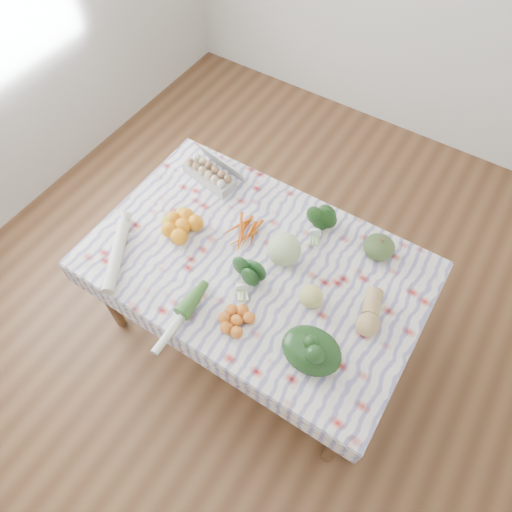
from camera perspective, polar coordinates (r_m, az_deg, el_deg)
ground at (r=2.94m, az=-0.00°, el=-8.81°), size 4.50×4.50×0.00m
dining_table at (r=2.34m, az=-0.00°, el=-1.90°), size 1.60×1.00×0.75m
tablecloth at (r=2.27m, az=-0.00°, el=-0.89°), size 1.66×1.06×0.01m
egg_carton at (r=2.59m, az=-5.86°, el=10.10°), size 0.33×0.18×0.08m
carrot_bunch at (r=2.35m, az=-1.30°, el=3.03°), size 0.21×0.19×0.04m
kale_bunch at (r=2.35m, az=7.65°, el=4.34°), size 0.21×0.20×0.15m
kabocha_squash at (r=2.34m, az=15.15°, el=1.09°), size 0.18×0.18×0.10m
cabbage at (r=2.22m, az=3.54°, el=0.82°), size 0.22×0.22×0.17m
butternut_squash at (r=2.14m, az=14.17°, el=-6.79°), size 0.16×0.25×0.11m
orange_cluster at (r=2.37m, az=-9.16°, el=3.73°), size 0.30×0.30×0.09m
broccoli at (r=2.16m, az=-1.81°, el=-2.58°), size 0.21×0.21×0.11m
mandarin_cluster at (r=2.09m, az=-2.43°, el=-8.00°), size 0.21×0.21×0.06m
grapefruit at (r=2.12m, az=6.91°, el=-5.02°), size 0.14×0.14×0.11m
spinach_bag at (r=2.01m, az=6.97°, el=-11.62°), size 0.33×0.31×0.12m
daikon at (r=2.36m, az=-17.06°, el=-0.02°), size 0.27×0.39×0.06m
leek at (r=2.12m, az=-9.43°, el=-7.70°), size 0.05×0.39×0.04m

